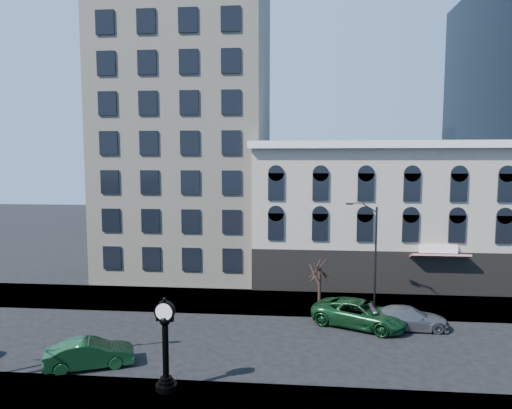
# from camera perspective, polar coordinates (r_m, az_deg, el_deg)

# --- Properties ---
(ground) EXTENTS (160.00, 160.00, 0.00)m
(ground) POSITION_cam_1_polar(r_m,az_deg,el_deg) (28.82, -4.91, -16.81)
(ground) COLOR black
(ground) RESTS_ON ground
(sidewalk_far) EXTENTS (160.00, 6.00, 0.12)m
(sidewalk_far) POSITION_cam_1_polar(r_m,az_deg,el_deg) (36.23, -2.62, -11.93)
(sidewalk_far) COLOR gray
(sidewalk_far) RESTS_ON ground
(cream_tower) EXTENTS (15.90, 15.40, 42.50)m
(cream_tower) POSITION_cam_1_polar(r_m,az_deg,el_deg) (47.13, -8.50, 15.76)
(cream_tower) COLOR #C1B59B
(cream_tower) RESTS_ON ground
(victorian_row) EXTENTS (22.60, 11.19, 12.50)m
(victorian_row) POSITION_cam_1_polar(r_m,az_deg,el_deg) (43.00, 14.90, -1.22)
(victorian_row) COLOR #AA9F8C
(victorian_row) RESTS_ON ground
(street_clock) EXTENTS (1.02, 1.02, 4.48)m
(street_clock) POSITION_cam_1_polar(r_m,az_deg,el_deg) (22.90, -11.24, -17.21)
(street_clock) COLOR black
(street_clock) RESTS_ON sidewalk_near
(street_lamp_far) EXTENTS (2.02, 0.84, 8.04)m
(street_lamp_far) POSITION_cam_1_polar(r_m,az_deg,el_deg) (33.11, 13.80, -2.87)
(street_lamp_far) COLOR black
(street_lamp_far) RESTS_ON sidewalk_far
(bare_tree_far) EXTENTS (2.56, 2.56, 4.40)m
(bare_tree_far) POSITION_cam_1_polar(r_m,az_deg,el_deg) (33.71, 7.98, -7.38)
(bare_tree_far) COLOR black
(bare_tree_far) RESTS_ON sidewalk_far
(car_near_b) EXTENTS (4.78, 3.17, 1.49)m
(car_near_b) POSITION_cam_1_polar(r_m,az_deg,el_deg) (26.92, -20.05, -17.10)
(car_near_b) COLOR #143F1E
(car_near_b) RESTS_ON ground
(car_far_a) EXTENTS (6.80, 5.12, 1.72)m
(car_far_a) POSITION_cam_1_polar(r_m,az_deg,el_deg) (31.72, 12.82, -13.14)
(car_far_a) COLOR #143F1E
(car_far_a) RESTS_ON ground
(car_far_b) EXTENTS (5.10, 2.22, 1.46)m
(car_far_b) POSITION_cam_1_polar(r_m,az_deg,el_deg) (32.13, 18.56, -13.29)
(car_far_b) COLOR #595B60
(car_far_b) RESTS_ON ground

